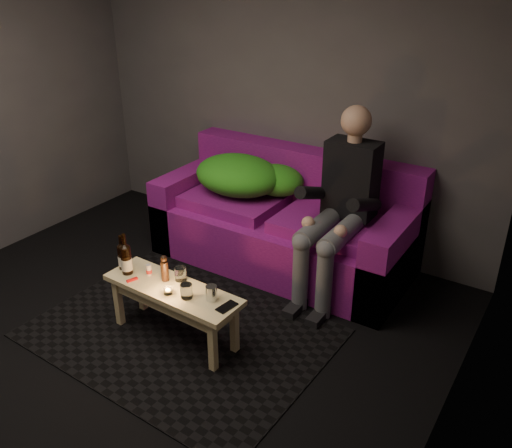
# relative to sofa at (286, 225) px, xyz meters

# --- Properties ---
(floor) EXTENTS (4.50, 4.50, 0.00)m
(floor) POSITION_rel_sofa_xyz_m (-0.31, -1.82, -0.34)
(floor) COLOR black
(floor) RESTS_ON ground
(room) EXTENTS (4.50, 4.50, 4.50)m
(room) POSITION_rel_sofa_xyz_m (-0.31, -1.35, 1.30)
(room) COLOR silver
(room) RESTS_ON ground
(rug) EXTENTS (2.09, 1.55, 0.01)m
(rug) POSITION_rel_sofa_xyz_m (-0.09, -1.34, -0.34)
(rug) COLOR black
(rug) RESTS_ON floor
(sofa) EXTENTS (2.19, 0.98, 0.94)m
(sofa) POSITION_rel_sofa_xyz_m (0.00, 0.00, 0.00)
(sofa) COLOR #6F0F71
(sofa) RESTS_ON floor
(green_blanket) EXTENTS (0.96, 0.66, 0.33)m
(green_blanket) POSITION_rel_sofa_xyz_m (-0.41, -0.01, 0.37)
(green_blanket) COLOR #34911A
(green_blanket) RESTS_ON sofa
(person) EXTENTS (0.39, 0.91, 1.46)m
(person) POSITION_rel_sofa_xyz_m (0.57, -0.18, 0.42)
(person) COLOR black
(person) RESTS_ON sofa
(coffee_table) EXTENTS (1.03, 0.36, 0.42)m
(coffee_table) POSITION_rel_sofa_xyz_m (-0.09, -1.39, 0.00)
(coffee_table) COLOR #D7BC7D
(coffee_table) RESTS_ON rug
(beer_bottle_a) EXTENTS (0.07, 0.07, 0.26)m
(beer_bottle_a) POSITION_rel_sofa_xyz_m (-0.55, -1.38, 0.17)
(beer_bottle_a) COLOR black
(beer_bottle_a) RESTS_ON coffee_table
(beer_bottle_b) EXTENTS (0.08, 0.08, 0.31)m
(beer_bottle_b) POSITION_rel_sofa_xyz_m (-0.48, -1.42, 0.19)
(beer_bottle_b) COLOR black
(beer_bottle_b) RESTS_ON coffee_table
(salt_shaker) EXTENTS (0.04, 0.04, 0.08)m
(salt_shaker) POSITION_rel_sofa_xyz_m (-0.33, -1.35, 0.12)
(salt_shaker) COLOR silver
(salt_shaker) RESTS_ON coffee_table
(pepper_mill) EXTENTS (0.07, 0.07, 0.14)m
(pepper_mill) POSITION_rel_sofa_xyz_m (-0.19, -1.34, 0.15)
(pepper_mill) COLOR black
(pepper_mill) RESTS_ON coffee_table
(tumbler_back) EXTENTS (0.10, 0.10, 0.10)m
(tumbler_back) POSITION_rel_sofa_xyz_m (-0.10, -1.28, 0.13)
(tumbler_back) COLOR white
(tumbler_back) RESTS_ON coffee_table
(tealight) EXTENTS (0.06, 0.06, 0.04)m
(tealight) POSITION_rel_sofa_xyz_m (-0.06, -1.46, 0.10)
(tealight) COLOR white
(tealight) RESTS_ON coffee_table
(tumbler_front) EXTENTS (0.10, 0.10, 0.10)m
(tumbler_front) POSITION_rel_sofa_xyz_m (0.07, -1.43, 0.13)
(tumbler_front) COLOR white
(tumbler_front) RESTS_ON coffee_table
(steel_cup) EXTENTS (0.09, 0.09, 0.10)m
(steel_cup) POSITION_rel_sofa_xyz_m (0.22, -1.36, 0.13)
(steel_cup) COLOR silver
(steel_cup) RESTS_ON coffee_table
(smartphone) EXTENTS (0.09, 0.16, 0.01)m
(smartphone) POSITION_rel_sofa_xyz_m (0.36, -1.38, 0.08)
(smartphone) COLOR black
(smartphone) RESTS_ON coffee_table
(red_lighter) EXTENTS (0.05, 0.08, 0.01)m
(red_lighter) POSITION_rel_sofa_xyz_m (-0.38, -1.47, 0.08)
(red_lighter) COLOR red
(red_lighter) RESTS_ON coffee_table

